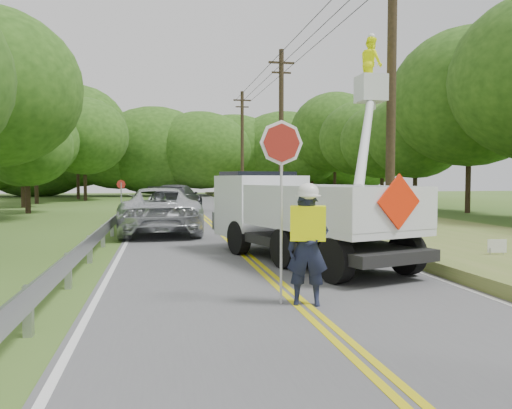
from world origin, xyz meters
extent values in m
plane|color=#425F1E|center=(0.00, 0.00, 0.00)|extent=(140.00, 140.00, 0.00)
cube|color=#535356|center=(0.00, 14.00, 0.01)|extent=(7.20, 96.00, 0.02)
cube|color=#D4C510|center=(-0.10, 14.00, 0.02)|extent=(0.12, 96.00, 0.00)
cube|color=#D4C510|center=(0.10, 14.00, 0.02)|extent=(0.12, 96.00, 0.00)
cube|color=silver|center=(-3.45, 14.00, 0.02)|extent=(0.12, 96.00, 0.00)
cube|color=silver|center=(3.45, 14.00, 0.02)|extent=(0.12, 96.00, 0.00)
cube|color=#A1A2A8|center=(-4.10, 1.00, 0.35)|extent=(0.12, 0.14, 0.70)
cube|color=#A1A2A8|center=(-4.10, 4.00, 0.35)|extent=(0.12, 0.14, 0.70)
cube|color=#A1A2A8|center=(-4.10, 7.00, 0.35)|extent=(0.12, 0.14, 0.70)
cube|color=#A1A2A8|center=(-4.10, 10.00, 0.35)|extent=(0.12, 0.14, 0.70)
cube|color=#A1A2A8|center=(-4.10, 13.00, 0.35)|extent=(0.12, 0.14, 0.70)
cube|color=#A1A2A8|center=(-4.10, 16.00, 0.35)|extent=(0.12, 0.14, 0.70)
cube|color=#A1A2A8|center=(-4.10, 19.00, 0.35)|extent=(0.12, 0.14, 0.70)
cube|color=#A1A2A8|center=(-4.10, 22.00, 0.35)|extent=(0.12, 0.14, 0.70)
cube|color=#A1A2A8|center=(-4.10, 25.00, 0.35)|extent=(0.12, 0.14, 0.70)
cube|color=#A1A2A8|center=(-4.10, 28.00, 0.35)|extent=(0.12, 0.14, 0.70)
cube|color=#A1A2A8|center=(-4.10, 31.00, 0.35)|extent=(0.12, 0.14, 0.70)
cube|color=#A1A2A8|center=(-4.10, 34.00, 0.35)|extent=(0.12, 0.14, 0.70)
cube|color=#A1A2A8|center=(-4.10, 37.00, 0.35)|extent=(0.12, 0.14, 0.70)
cube|color=#A1A2A8|center=(-4.00, 15.00, 0.60)|extent=(0.05, 48.00, 0.34)
cylinder|color=black|center=(5.00, 9.00, 5.00)|extent=(0.30, 0.30, 10.00)
cylinder|color=black|center=(5.00, 24.00, 5.00)|extent=(0.30, 0.30, 10.00)
cube|color=black|center=(5.00, 24.00, 9.20)|extent=(1.60, 0.12, 0.12)
cube|color=black|center=(5.00, 24.00, 8.60)|extent=(1.20, 0.10, 0.10)
cylinder|color=black|center=(5.00, 39.00, 5.00)|extent=(0.30, 0.30, 10.00)
cube|color=black|center=(5.00, 39.00, 9.20)|extent=(1.60, 0.12, 0.12)
cube|color=black|center=(5.00, 39.00, 8.60)|extent=(1.20, 0.10, 0.10)
cylinder|color=black|center=(4.30, 17.50, 9.10)|extent=(0.03, 43.00, 0.03)
cylinder|color=black|center=(5.00, 17.50, 9.10)|extent=(0.03, 43.00, 0.03)
cylinder|color=black|center=(5.70, 17.50, 9.10)|extent=(0.03, 43.00, 0.03)
cube|color=#59752B|center=(7.10, 14.00, 0.15)|extent=(7.00, 96.00, 0.30)
cylinder|color=#332319|center=(-10.33, 26.59, 1.19)|extent=(0.32, 0.32, 2.38)
ellipsoid|color=#214413|center=(-10.33, 26.59, 4.09)|extent=(5.54, 5.54, 4.88)
cylinder|color=#332319|center=(-12.22, 33.08, 1.11)|extent=(0.32, 0.32, 2.21)
ellipsoid|color=#214413|center=(-12.22, 33.08, 3.81)|extent=(5.16, 5.16, 4.54)
cylinder|color=#332319|center=(-12.57, 38.61, 1.53)|extent=(0.32, 0.32, 3.05)
ellipsoid|color=#214413|center=(-12.57, 38.61, 5.25)|extent=(7.12, 7.12, 6.27)
cylinder|color=#332319|center=(-9.42, 44.04, 1.78)|extent=(0.32, 0.32, 3.57)
ellipsoid|color=#214413|center=(-9.42, 44.04, 6.14)|extent=(8.32, 8.32, 7.32)
cylinder|color=#332319|center=(-10.67, 47.99, 2.12)|extent=(0.32, 0.32, 4.24)
ellipsoid|color=#214413|center=(-10.67, 47.99, 7.30)|extent=(9.89, 9.89, 8.70)
cylinder|color=#332319|center=(16.40, 21.90, 2.07)|extent=(0.32, 0.32, 4.14)
ellipsoid|color=#214413|center=(16.40, 21.90, 7.12)|extent=(9.65, 9.65, 8.49)
cylinder|color=#332319|center=(15.82, 27.42, 1.54)|extent=(0.32, 0.32, 3.08)
ellipsoid|color=#214413|center=(15.82, 27.42, 5.30)|extent=(7.19, 7.19, 6.32)
cylinder|color=#332319|center=(16.15, 33.65, 1.53)|extent=(0.32, 0.32, 3.07)
ellipsoid|color=#214413|center=(16.15, 33.65, 5.28)|extent=(7.15, 7.15, 6.30)
cylinder|color=#332319|center=(16.01, 37.79, 1.69)|extent=(0.32, 0.32, 3.39)
ellipsoid|color=#214413|center=(16.01, 37.79, 5.83)|extent=(7.90, 7.90, 6.95)
cylinder|color=#332319|center=(15.43, 43.42, 2.00)|extent=(0.32, 0.32, 4.00)
ellipsoid|color=#214413|center=(15.43, 43.42, 6.88)|extent=(9.33, 9.33, 8.21)
cylinder|color=#332319|center=(13.95, 46.56, 1.29)|extent=(0.32, 0.32, 2.59)
ellipsoid|color=#214413|center=(13.95, 46.56, 4.46)|extent=(6.04, 6.04, 5.32)
ellipsoid|color=#214413|center=(-17.04, 57.94, 5.50)|extent=(15.11, 11.33, 11.33)
ellipsoid|color=#214413|center=(-12.14, 57.28, 5.50)|extent=(11.68, 8.76, 8.76)
ellipsoid|color=#214413|center=(-7.32, 56.41, 5.50)|extent=(12.42, 9.32, 9.32)
ellipsoid|color=#214413|center=(-2.99, 56.15, 5.50)|extent=(14.18, 10.63, 10.63)
ellipsoid|color=#214413|center=(2.46, 54.40, 5.50)|extent=(12.40, 9.30, 9.30)
ellipsoid|color=#214413|center=(7.06, 57.79, 5.50)|extent=(12.83, 9.62, 9.62)
ellipsoid|color=#214413|center=(13.51, 56.98, 5.50)|extent=(14.03, 10.52, 10.52)
ellipsoid|color=#214413|center=(17.44, 56.09, 5.50)|extent=(11.92, 8.94, 8.94)
ellipsoid|color=#214413|center=(22.13, 54.07, 5.50)|extent=(12.56, 9.42, 9.42)
imported|color=#191E33|center=(0.10, 1.87, 0.97)|extent=(0.79, 0.63, 1.90)
cube|color=#EFFE07|center=(0.10, 1.87, 1.40)|extent=(0.66, 0.50, 0.58)
ellipsoid|color=white|center=(0.10, 1.87, 1.93)|extent=(0.35, 0.35, 0.28)
cylinder|color=#B7B7B7|center=(-0.32, 2.04, 1.35)|extent=(0.04, 0.04, 2.66)
cylinder|color=maroon|center=(-0.32, 2.04, 2.74)|extent=(0.76, 0.11, 0.76)
cylinder|color=black|center=(1.15, 3.42, 0.49)|extent=(0.56, 0.99, 0.94)
cylinder|color=black|center=(3.02, 4.01, 0.49)|extent=(0.56, 0.99, 0.94)
cylinder|color=black|center=(0.56, 5.29, 0.49)|extent=(0.56, 0.99, 0.94)
cylinder|color=black|center=(2.43, 5.88, 0.49)|extent=(0.56, 0.99, 0.94)
cylinder|color=black|center=(-0.18, 7.62, 0.49)|extent=(0.56, 0.99, 0.94)
cylinder|color=black|center=(1.69, 8.22, 0.49)|extent=(0.56, 0.99, 0.94)
cube|color=black|center=(1.41, 5.87, 0.56)|extent=(3.86, 6.60, 0.24)
cube|color=silver|center=(1.61, 5.21, 1.05)|extent=(3.51, 4.98, 0.22)
cube|color=silver|center=(0.56, 4.88, 1.54)|extent=(1.42, 4.31, 0.88)
cube|color=silver|center=(2.67, 5.55, 1.54)|extent=(1.42, 4.31, 0.88)
cube|color=silver|center=(2.29, 3.08, 1.54)|extent=(2.17, 0.74, 0.88)
cube|color=silver|center=(0.60, 8.39, 1.34)|extent=(2.66, 2.44, 1.76)
cube|color=black|center=(0.55, 8.58, 1.98)|extent=(2.25, 1.81, 0.73)
cube|color=silver|center=(1.94, 4.18, 1.54)|extent=(1.11, 1.11, 0.78)
cube|color=silver|center=(4.30, 9.00, 5.00)|extent=(0.83, 0.83, 0.83)
imported|color=#EFFE07|center=(4.30, 9.00, 5.79)|extent=(0.62, 0.80, 1.65)
cube|color=#FF2B0A|center=(2.31, 3.02, 1.69)|extent=(1.07, 0.37, 1.11)
imported|color=silver|center=(-2.39, 13.75, 0.90)|extent=(3.11, 6.44, 1.77)
imported|color=#393B40|center=(-1.31, 25.90, 0.88)|extent=(3.87, 6.38, 1.73)
cylinder|color=#A1A2A8|center=(-4.23, 19.26, 0.97)|extent=(0.06, 0.06, 1.94)
cylinder|color=maroon|center=(-4.23, 19.26, 1.85)|extent=(0.43, 0.13, 0.44)
cube|color=white|center=(5.69, 4.61, 0.51)|extent=(0.46, 0.11, 0.32)
cylinder|color=#A1A2A8|center=(5.51, 4.61, 0.23)|extent=(0.02, 0.02, 0.46)
cylinder|color=#A1A2A8|center=(5.88, 4.61, 0.23)|extent=(0.02, 0.02, 0.46)
camera|label=1|loc=(-2.31, -6.18, 2.15)|focal=35.22mm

